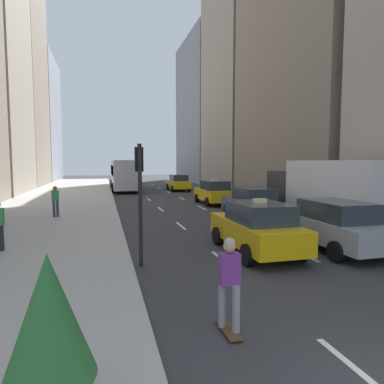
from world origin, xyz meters
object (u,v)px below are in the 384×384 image
object	(u,v)px
taxi_lead	(257,227)
skateboarder	(229,281)
city_bus	(124,174)
pedestrian_far_walking	(55,200)
planter_with_shrub	(50,338)
traffic_light_pole	(140,185)
box_truck	(329,190)
taxi_second	(178,183)
sedan_black_near	(332,224)
sedan_silver_behind	(252,203)
taxi_third	(214,192)

from	to	relation	value
taxi_lead	skateboarder	xyz separation A→B (m)	(-2.84, -4.90, 0.08)
city_bus	pedestrian_far_walking	bearing A→B (deg)	-103.84
planter_with_shrub	traffic_light_pole	bearing A→B (deg)	75.20
planter_with_shrub	city_bus	bearing A→B (deg)	85.40
taxi_lead	box_truck	bearing A→B (deg)	34.41
skateboarder	pedestrian_far_walking	bearing A→B (deg)	108.60
taxi_lead	skateboarder	size ratio (longest dim) A/B	2.52
box_truck	traffic_light_pole	world-z (taller)	traffic_light_pole
taxi_second	sedan_black_near	xyz separation A→B (m)	(0.00, -25.51, 0.00)
sedan_silver_behind	city_bus	bearing A→B (deg)	104.76
taxi_second	sedan_black_near	size ratio (longest dim) A/B	0.91
taxi_second	taxi_third	distance (m)	12.22
box_truck	pedestrian_far_walking	xyz separation A→B (m)	(-13.08, 5.04, -0.64)
taxi_second	taxi_third	size ratio (longest dim) A/B	1.00
traffic_light_pole	sedan_silver_behind	bearing A→B (deg)	45.80
box_truck	skateboarder	distance (m)	12.17
taxi_third	city_bus	world-z (taller)	city_bus
sedan_silver_behind	planter_with_shrub	size ratio (longest dim) A/B	2.39
sedan_silver_behind	sedan_black_near	bearing A→B (deg)	-90.00
pedestrian_far_walking	box_truck	bearing A→B (deg)	-21.08
traffic_light_pole	taxi_third	bearing A→B (deg)	63.47
sedan_silver_behind	taxi_second	bearing A→B (deg)	90.00
city_bus	box_truck	distance (m)	25.40
taxi_third	skateboarder	bearing A→B (deg)	-107.41
taxi_lead	taxi_third	bearing A→B (deg)	77.92
city_bus	pedestrian_far_walking	world-z (taller)	city_bus
sedan_black_near	planter_with_shrub	bearing A→B (deg)	-142.65
box_truck	planter_with_shrub	world-z (taller)	box_truck
city_bus	planter_with_shrub	world-z (taller)	city_bus
sedan_black_near	skateboarder	world-z (taller)	skateboarder
pedestrian_far_walking	skateboarder	bearing A→B (deg)	-71.40
skateboarder	taxi_third	bearing A→B (deg)	72.59
taxi_second	pedestrian_far_walking	xyz separation A→B (m)	(-10.28, -16.43, 0.19)
taxi_lead	sedan_silver_behind	xyz separation A→B (m)	(2.80, 6.50, -0.01)
taxi_third	pedestrian_far_walking	size ratio (longest dim) A/B	2.67
taxi_second	sedan_silver_behind	distance (m)	18.80
sedan_silver_behind	box_truck	world-z (taller)	box_truck
city_bus	traffic_light_pole	xyz separation A→B (m)	(-1.14, -28.25, 0.62)
taxi_second	sedan_black_near	bearing A→B (deg)	-90.00
sedan_silver_behind	traffic_light_pole	size ratio (longest dim) A/B	1.29
sedan_silver_behind	traffic_light_pole	distance (m)	9.80
skateboarder	pedestrian_far_walking	distance (m)	14.53
box_truck	sedan_silver_behind	bearing A→B (deg)	136.40
taxi_third	sedan_black_near	xyz separation A→B (m)	(0.00, -13.29, 0.00)
city_bus	skateboarder	world-z (taller)	city_bus
sedan_silver_behind	planter_with_shrub	distance (m)	15.56
taxi_lead	pedestrian_far_walking	xyz separation A→B (m)	(-7.48, 8.88, 0.19)
skateboarder	planter_with_shrub	distance (m)	3.24
sedan_silver_behind	pedestrian_far_walking	xyz separation A→B (m)	(-10.28, 2.37, 0.20)
sedan_black_near	pedestrian_far_walking	xyz separation A→B (m)	(-10.28, 9.09, 0.19)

